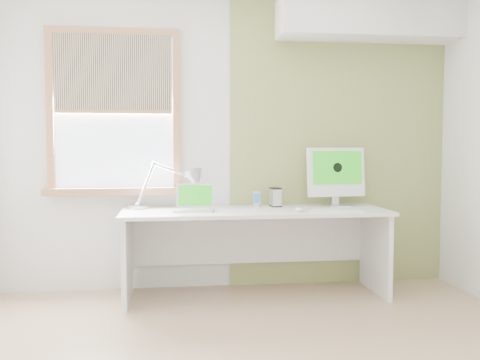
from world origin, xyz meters
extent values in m
cube|color=silver|center=(0.00, 1.76, 1.30)|extent=(4.00, 0.02, 2.60)
cube|color=silver|center=(0.00, -1.76, 1.30)|extent=(4.00, 0.02, 2.60)
cube|color=#919F57|center=(1.00, 1.74, 1.30)|extent=(2.00, 0.02, 2.60)
cube|color=white|center=(1.20, 1.57, 2.40)|extent=(1.60, 0.40, 0.42)
cube|color=#9E673F|center=(-1.53, 1.72, 1.55)|extent=(0.06, 0.06, 1.42)
cube|color=#9E673F|center=(-0.47, 1.72, 1.55)|extent=(0.06, 0.06, 1.42)
cube|color=#9E673F|center=(-1.00, 1.72, 2.23)|extent=(1.00, 0.06, 0.06)
cube|color=#9E673F|center=(-1.00, 1.70, 0.87)|extent=(1.20, 0.14, 0.06)
cube|color=#D1E2F9|center=(-1.00, 1.74, 1.55)|extent=(1.00, 0.01, 1.30)
cube|color=beige|center=(-1.00, 1.70, 1.88)|extent=(0.98, 0.02, 0.65)
cube|color=#9E673F|center=(-1.00, 1.70, 1.55)|extent=(0.98, 0.03, 0.03)
cube|color=white|center=(0.17, 1.38, 0.71)|extent=(2.20, 0.70, 0.03)
cube|color=white|center=(-0.88, 1.38, 0.35)|extent=(0.04, 0.64, 0.70)
cube|color=white|center=(1.22, 1.38, 0.35)|extent=(0.04, 0.64, 0.70)
cube|color=white|center=(0.17, 1.70, 0.45)|extent=(2.08, 0.02, 0.48)
cylinder|color=#B2B4B7|center=(-0.80, 1.57, 0.74)|extent=(0.20, 0.20, 0.02)
sphere|color=#B2B4B7|center=(-0.80, 1.57, 0.76)|extent=(0.06, 0.06, 0.05)
cylinder|color=#B2B4B7|center=(-0.73, 1.58, 0.93)|extent=(0.17, 0.06, 0.36)
sphere|color=#B2B4B7|center=(-0.66, 1.59, 1.11)|extent=(0.05, 0.05, 0.04)
cylinder|color=#B2B4B7|center=(-0.51, 1.61, 1.05)|extent=(0.33, 0.04, 0.14)
sphere|color=#B2B4B7|center=(-0.35, 1.62, 0.99)|extent=(0.05, 0.05, 0.04)
cone|color=#B2B4B7|center=(-0.32, 1.62, 0.96)|extent=(0.28, 0.29, 0.22)
cube|color=#B2B4B7|center=(-0.34, 1.34, 0.74)|extent=(0.35, 0.27, 0.02)
cube|color=#B2B5B7|center=(-0.34, 1.34, 0.75)|extent=(0.29, 0.17, 0.00)
cube|color=#B2B4B7|center=(-0.32, 1.44, 0.85)|extent=(0.32, 0.11, 0.21)
cube|color=#1E8F14|center=(-0.32, 1.44, 0.85)|extent=(0.28, 0.09, 0.17)
cylinder|color=#B2B4B7|center=(0.21, 1.55, 0.74)|extent=(0.08, 0.08, 0.02)
cube|color=#B2B4B7|center=(0.21, 1.55, 0.81)|extent=(0.06, 0.02, 0.12)
cube|color=#194C99|center=(0.21, 1.55, 0.81)|extent=(0.05, 0.01, 0.08)
cube|color=#B2B4B7|center=(0.38, 1.58, 0.81)|extent=(0.09, 0.13, 0.16)
cube|color=black|center=(0.38, 1.58, 0.89)|extent=(0.09, 0.14, 0.01)
cube|color=black|center=(0.38, 1.58, 0.74)|extent=(0.09, 0.14, 0.01)
cube|color=#B2B4B7|center=(0.92, 1.52, 0.74)|extent=(0.21, 0.19, 0.01)
cube|color=#B2B4B7|center=(0.91, 1.56, 0.83)|extent=(0.07, 0.03, 0.17)
cube|color=white|center=(0.91, 1.55, 1.03)|extent=(0.53, 0.16, 0.43)
cube|color=#1E8F14|center=(0.92, 1.52, 1.07)|extent=(0.46, 0.09, 0.29)
cylinder|color=black|center=(0.92, 1.51, 1.07)|extent=(0.09, 0.02, 0.09)
cube|color=white|center=(0.80, 1.15, 0.74)|extent=(0.43, 0.18, 0.02)
cube|color=white|center=(0.80, 1.15, 0.75)|extent=(0.40, 0.14, 0.00)
ellipsoid|color=white|center=(0.51, 1.24, 0.75)|extent=(0.07, 0.11, 0.03)
camera|label=1|loc=(-0.50, -2.83, 1.26)|focal=38.69mm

